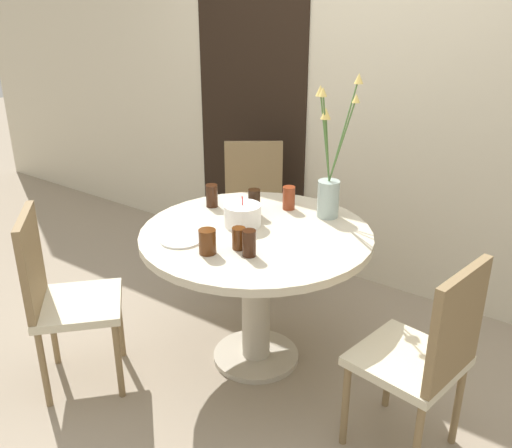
# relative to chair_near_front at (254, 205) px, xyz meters

# --- Properties ---
(ground_plane) EXTENTS (16.00, 16.00, 0.00)m
(ground_plane) POSITION_rel_chair_near_front_xyz_m (0.57, -0.76, -0.52)
(ground_plane) COLOR gray
(wall_back) EXTENTS (8.00, 0.05, 2.60)m
(wall_back) POSITION_rel_chair_near_front_xyz_m (0.57, 0.41, 0.78)
(wall_back) COLOR beige
(wall_back) RESTS_ON ground_plane
(doorway_panel) EXTENTS (0.90, 0.01, 2.05)m
(doorway_panel) POSITION_rel_chair_near_front_xyz_m (-0.30, 0.38, 0.51)
(doorway_panel) COLOR black
(doorway_panel) RESTS_ON ground_plane
(dining_table) EXTENTS (1.14, 1.14, 0.74)m
(dining_table) POSITION_rel_chair_near_front_xyz_m (0.57, -0.76, 0.07)
(dining_table) COLOR beige
(dining_table) RESTS_ON ground_plane
(chair_near_front) EXTENTS (0.56, 0.56, 0.92)m
(chair_near_front) POSITION_rel_chair_near_front_xyz_m (0.00, 0.00, 0.00)
(chair_near_front) COLOR beige
(chair_near_front) RESTS_ON ground_plane
(chair_far_back) EXTENTS (0.57, 0.57, 0.92)m
(chair_far_back) POSITION_rel_chair_near_front_xyz_m (-0.08, -1.46, 0.00)
(chair_far_back) COLOR beige
(chair_far_back) RESTS_ON ground_plane
(chair_right_flank) EXTENTS (0.46, 0.46, 0.92)m
(chair_right_flank) POSITION_rel_chair_near_front_xyz_m (1.51, -0.91, 0.00)
(chair_right_flank) COLOR beige
(chair_right_flank) RESTS_ON ground_plane
(birthday_cake) EXTENTS (0.19, 0.19, 0.15)m
(birthday_cake) POSITION_rel_chair_near_front_xyz_m (0.47, -0.74, 0.28)
(birthday_cake) COLOR white
(birthday_cake) RESTS_ON dining_table
(flower_vase) EXTENTS (0.21, 0.32, 0.71)m
(flower_vase) POSITION_rel_chair_near_front_xyz_m (0.76, -0.38, 0.42)
(flower_vase) COLOR #9EB2AD
(flower_vase) RESTS_ON dining_table
(side_plate) EXTENTS (0.20, 0.20, 0.01)m
(side_plate) POSITION_rel_chair_near_front_xyz_m (0.35, -1.06, 0.23)
(side_plate) COLOR white
(side_plate) RESTS_ON dining_table
(drink_glass_0) EXTENTS (0.06, 0.06, 0.14)m
(drink_glass_0) POSITION_rel_chair_near_front_xyz_m (0.43, -0.59, 0.30)
(drink_glass_0) COLOR black
(drink_glass_0) RESTS_ON dining_table
(drink_glass_1) EXTENTS (0.06, 0.06, 0.10)m
(drink_glass_1) POSITION_rel_chair_near_front_xyz_m (0.62, -0.96, 0.28)
(drink_glass_1) COLOR #51280F
(drink_glass_1) RESTS_ON dining_table
(drink_glass_2) EXTENTS (0.07, 0.07, 0.12)m
(drink_glass_2) POSITION_rel_chair_near_front_xyz_m (0.53, -0.42, 0.29)
(drink_glass_2) COLOR maroon
(drink_glass_2) RESTS_ON dining_table
(drink_glass_3) EXTENTS (0.08, 0.08, 0.11)m
(drink_glass_3) POSITION_rel_chair_near_front_xyz_m (0.53, -1.09, 0.28)
(drink_glass_3) COLOR #51280F
(drink_glass_3) RESTS_ON dining_table
(drink_glass_4) EXTENTS (0.06, 0.06, 0.12)m
(drink_glass_4) POSITION_rel_chair_near_front_xyz_m (0.18, -0.63, 0.29)
(drink_glass_4) COLOR #33190C
(drink_glass_4) RESTS_ON dining_table
(drink_glass_5) EXTENTS (0.06, 0.06, 0.12)m
(drink_glass_5) POSITION_rel_chair_near_front_xyz_m (0.70, -1.00, 0.29)
(drink_glass_5) COLOR #33190C
(drink_glass_5) RESTS_ON dining_table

